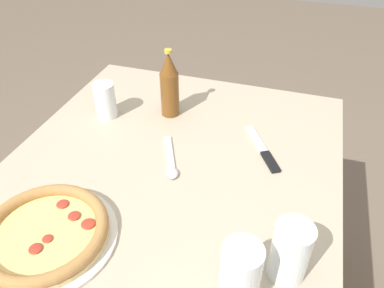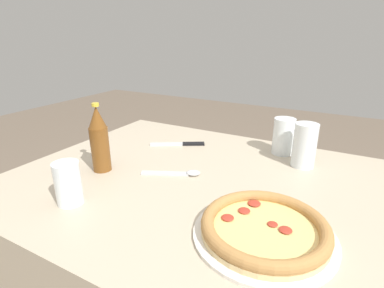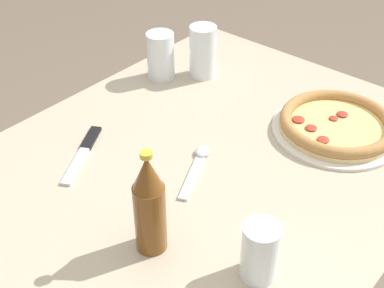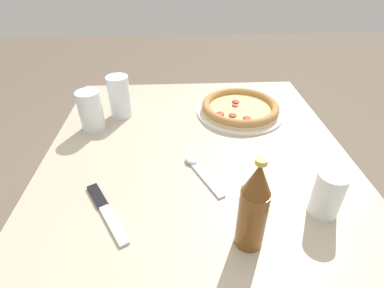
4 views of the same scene
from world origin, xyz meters
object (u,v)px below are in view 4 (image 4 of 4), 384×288
object	(u,v)px
glass_red_wine	(91,112)
knife	(105,210)
spoon	(198,168)
pizza_veggie	(240,108)
beer_bottle	(254,207)
glass_cola	(327,196)
glass_iced_tea	(120,98)

from	to	relation	value
glass_red_wine	knife	world-z (taller)	glass_red_wine
knife	spoon	distance (m)	0.26
pizza_veggie	beer_bottle	world-z (taller)	beer_bottle
glass_red_wine	knife	distance (m)	0.39
glass_cola	beer_bottle	distance (m)	0.21
beer_bottle	glass_red_wine	bearing A→B (deg)	41.49
pizza_veggie	knife	distance (m)	0.60
glass_cola	knife	bearing A→B (deg)	86.65
glass_iced_tea	glass_cola	size ratio (longest dim) A/B	1.29
glass_iced_tea	glass_red_wine	distance (m)	0.12
pizza_veggie	glass_iced_tea	world-z (taller)	glass_iced_tea
glass_iced_tea	knife	bearing A→B (deg)	-176.99
glass_red_wine	beer_bottle	bearing A→B (deg)	-138.51
beer_bottle	knife	distance (m)	0.34
beer_bottle	spoon	distance (m)	0.27
glass_iced_tea	knife	xyz separation A→B (m)	(-0.46, -0.02, -0.06)
glass_iced_tea	beer_bottle	distance (m)	0.65
beer_bottle	glass_iced_tea	bearing A→B (deg)	31.26
glass_iced_tea	knife	size ratio (longest dim) A/B	0.74
pizza_veggie	glass_cola	bearing A→B (deg)	-167.67
pizza_veggie	glass_iced_tea	bearing A→B (deg)	88.97
glass_red_wine	pizza_veggie	bearing A→B (deg)	-81.29
pizza_veggie	glass_cola	size ratio (longest dim) A/B	2.72
spoon	glass_cola	bearing A→B (deg)	-120.97
glass_iced_tea	pizza_veggie	bearing A→B (deg)	-91.03
glass_cola	beer_bottle	bearing A→B (deg)	111.22
glass_iced_tea	spoon	bearing A→B (deg)	-141.94
glass_red_wine	spoon	size ratio (longest dim) A/B	0.74
knife	pizza_veggie	bearing A→B (deg)	-41.59
glass_red_wine	spoon	xyz separation A→B (m)	(-0.23, -0.33, -0.05)
glass_iced_tea	glass_red_wine	bearing A→B (deg)	136.51
beer_bottle	spoon	world-z (taller)	beer_bottle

